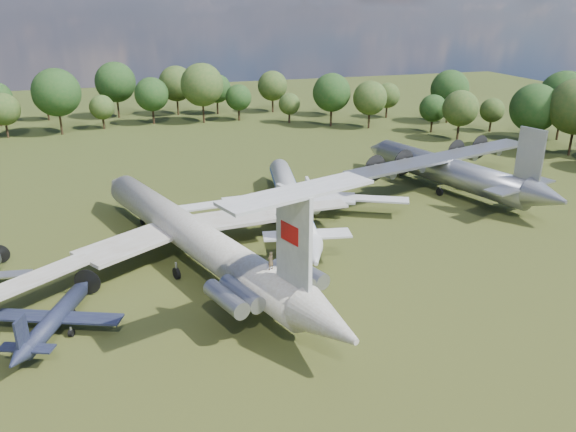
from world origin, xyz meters
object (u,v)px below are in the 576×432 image
object	(u,v)px
an12_transport	(447,174)
il62_airliner	(193,242)
tu104_jet	(291,205)
person_on_il62	(271,261)
small_prop_west	(55,322)

from	to	relation	value
an12_transport	il62_airliner	bearing A→B (deg)	-176.90
tu104_jet	person_on_il62	distance (m)	27.44
il62_airliner	tu104_jet	bearing A→B (deg)	15.12
tu104_jet	an12_transport	distance (m)	28.14
tu104_jet	an12_transport	bearing A→B (deg)	20.04
small_prop_west	person_on_il62	distance (m)	20.59
il62_airliner	person_on_il62	xyz separation A→B (m)	(5.11, -14.95, 3.71)
il62_airliner	small_prop_west	distance (m)	18.10
person_on_il62	small_prop_west	bearing A→B (deg)	-39.03
person_on_il62	il62_airliner	bearing A→B (deg)	-98.39
il62_airliner	small_prop_west	bearing A→B (deg)	-161.66
an12_transport	person_on_il62	size ratio (longest dim) A/B	23.64
il62_airliner	tu104_jet	xyz separation A→B (m)	(15.15, 10.22, -0.61)
an12_transport	small_prop_west	world-z (taller)	an12_transport
il62_airliner	person_on_il62	size ratio (longest dim) A/B	32.33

